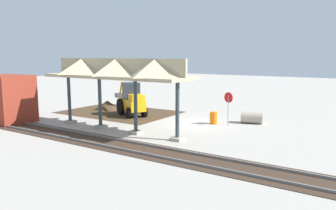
{
  "coord_description": "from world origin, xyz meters",
  "views": [
    {
      "loc": [
        -11.28,
        21.23,
        5.08
      ],
      "look_at": [
        1.13,
        1.95,
        1.6
      ],
      "focal_mm": 35.0,
      "sensor_mm": 36.0,
      "label": 1
    }
  ],
  "objects_px": {
    "backhoe": "(131,101)",
    "traffic_barrel": "(214,118)",
    "brick_utility_building": "(6,99)",
    "concrete_pipe": "(252,117)",
    "stop_sign": "(228,102)"
  },
  "relations": [
    {
      "from": "backhoe",
      "to": "traffic_barrel",
      "type": "distance_m",
      "value": 7.47
    },
    {
      "from": "brick_utility_building",
      "to": "traffic_barrel",
      "type": "relative_size",
      "value": 4.24
    },
    {
      "from": "concrete_pipe",
      "to": "traffic_barrel",
      "type": "distance_m",
      "value": 2.9
    },
    {
      "from": "stop_sign",
      "to": "brick_utility_building",
      "type": "height_order",
      "value": "brick_utility_building"
    },
    {
      "from": "stop_sign",
      "to": "traffic_barrel",
      "type": "height_order",
      "value": "stop_sign"
    },
    {
      "from": "backhoe",
      "to": "concrete_pipe",
      "type": "relative_size",
      "value": 2.83
    },
    {
      "from": "stop_sign",
      "to": "traffic_barrel",
      "type": "bearing_deg",
      "value": 2.96
    },
    {
      "from": "stop_sign",
      "to": "brick_utility_building",
      "type": "relative_size",
      "value": 0.64
    },
    {
      "from": "concrete_pipe",
      "to": "brick_utility_building",
      "type": "xyz_separation_m",
      "value": [
        16.1,
        9.6,
        1.33
      ]
    },
    {
      "from": "brick_utility_building",
      "to": "traffic_barrel",
      "type": "height_order",
      "value": "brick_utility_building"
    },
    {
      "from": "backhoe",
      "to": "traffic_barrel",
      "type": "bearing_deg",
      "value": -175.61
    },
    {
      "from": "traffic_barrel",
      "to": "stop_sign",
      "type": "bearing_deg",
      "value": -177.04
    },
    {
      "from": "stop_sign",
      "to": "traffic_barrel",
      "type": "relative_size",
      "value": 2.71
    },
    {
      "from": "stop_sign",
      "to": "backhoe",
      "type": "relative_size",
      "value": 0.49
    },
    {
      "from": "backhoe",
      "to": "brick_utility_building",
      "type": "relative_size",
      "value": 1.32
    }
  ]
}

